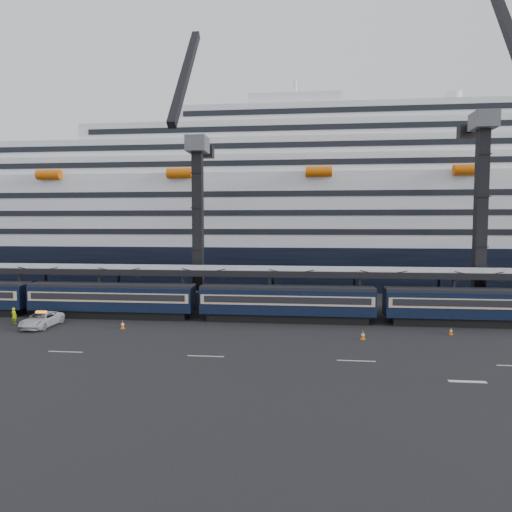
% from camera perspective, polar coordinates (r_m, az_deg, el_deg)
% --- Properties ---
extents(ground, '(260.00, 260.00, 0.00)m').
position_cam_1_polar(ground, '(41.53, 14.59, -11.06)').
color(ground, black).
rests_on(ground, ground).
extents(lane_markings, '(111.00, 4.27, 0.02)m').
position_cam_1_polar(lane_markings, '(38.77, 28.08, -12.48)').
color(lane_markings, beige).
rests_on(lane_markings, ground).
extents(train, '(133.05, 3.00, 4.05)m').
position_cam_1_polar(train, '(50.41, 7.68, -5.74)').
color(train, black).
rests_on(train, ground).
extents(canopy, '(130.00, 6.25, 5.53)m').
position_cam_1_polar(canopy, '(54.29, 12.51, -1.86)').
color(canopy, gray).
rests_on(canopy, ground).
extents(cruise_ship, '(214.09, 28.84, 34.00)m').
position_cam_1_polar(cruise_ship, '(85.82, 9.47, 5.04)').
color(cruise_ship, black).
rests_on(cruise_ship, ground).
extents(crane_dark_near, '(4.50, 17.75, 35.08)m').
position_cam_1_polar(crane_dark_near, '(59.91, -7.37, 5.14)').
color(crane_dark_near, '#505358').
rests_on(crane_dark_near, ground).
extents(crane_dark_mid, '(4.50, 18.24, 39.64)m').
position_cam_1_polar(crane_dark_mid, '(61.07, 26.45, 6.08)').
color(crane_dark_mid, '#505358').
rests_on(crane_dark_mid, ground).
extents(pickup_truck, '(2.65, 5.54, 1.52)m').
position_cam_1_polar(pickup_truck, '(52.88, -25.24, -7.22)').
color(pickup_truck, silver).
rests_on(pickup_truck, ground).
extents(worker, '(0.70, 0.52, 1.78)m').
position_cam_1_polar(worker, '(55.73, -28.00, -6.61)').
color(worker, '#CBDD0B').
rests_on(worker, ground).
extents(traffic_cone_c, '(0.44, 0.44, 0.87)m').
position_cam_1_polar(traffic_cone_c, '(49.16, -16.34, -8.22)').
color(traffic_cone_c, '#DA5C06').
rests_on(traffic_cone_c, ground).
extents(traffic_cone_d, '(0.43, 0.43, 0.86)m').
position_cam_1_polar(traffic_cone_d, '(44.07, 13.22, -9.59)').
color(traffic_cone_d, '#DA5C06').
rests_on(traffic_cone_d, ground).
extents(traffic_cone_e, '(0.36, 0.36, 0.73)m').
position_cam_1_polar(traffic_cone_e, '(48.54, 23.19, -8.62)').
color(traffic_cone_e, '#DA5C06').
rests_on(traffic_cone_e, ground).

